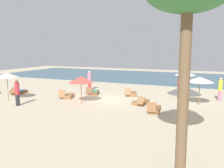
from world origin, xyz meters
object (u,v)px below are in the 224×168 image
person_1 (220,89)px  person_3 (89,81)px  lounger_0 (68,96)px  umbrella_1 (7,75)px  umbrella_2 (184,90)px  person_0 (179,87)px  person_2 (17,92)px  lounger_4 (19,92)px  lounger_6 (141,102)px  umbrella_3 (81,79)px  lounger_5 (94,92)px  umbrella_4 (185,73)px  lounger_1 (133,94)px  umbrella_0 (200,79)px  lounger_2 (155,109)px

person_1 → person_3: 11.76m
lounger_0 → person_3: bearing=92.4°
umbrella_1 → umbrella_2: 13.42m
person_0 → person_2: size_ratio=1.00×
lounger_4 → person_2: size_ratio=0.92×
umbrella_1 → lounger_6: bearing=16.3°
umbrella_2 → person_2: size_ratio=1.07×
lounger_4 → umbrella_3: bearing=-7.0°
lounger_5 → person_0: bearing=11.8°
umbrella_4 → person_2: 14.24m
lounger_1 → person_2: bearing=-133.2°
umbrella_1 → umbrella_4: umbrella_1 is taller
lounger_0 → umbrella_0: bearing=8.6°
umbrella_2 → umbrella_0: bearing=82.7°
lounger_0 → person_3: size_ratio=0.90×
person_2 → person_0: bearing=36.4°
umbrella_3 → person_0: umbrella_3 is taller
lounger_5 → person_2: (-3.04, -6.05, 0.78)m
lounger_6 → umbrella_0: bearing=18.7°
umbrella_3 → lounger_1: umbrella_3 is taller
umbrella_3 → lounger_4: 7.33m
umbrella_1 → umbrella_2: size_ratio=1.10×
umbrella_2 → lounger_5: bearing=148.7°
lounger_6 → person_0: size_ratio=0.96×
umbrella_4 → person_2: (-10.45, -9.62, -0.94)m
person_3 → lounger_6: bearing=-30.4°
umbrella_4 → lounger_2: bearing=-97.5°
umbrella_3 → person_1: umbrella_3 is taller
umbrella_4 → person_2: umbrella_4 is taller
person_1 → lounger_1: bearing=-174.0°
umbrella_3 → person_0: (6.49, 5.00, -0.85)m
person_3 → person_1: bearing=-0.8°
lounger_4 → person_3: size_ratio=0.90×
umbrella_2 → lounger_1: 7.87m
umbrella_4 → lounger_4: umbrella_4 is taller
lounger_1 → person_1: size_ratio=0.95×
lounger_1 → lounger_5: (-3.37, -0.77, 0.01)m
lounger_2 → umbrella_1: bearing=-173.8°
lounger_6 → person_3: person_3 is taller
umbrella_1 → person_3: umbrella_1 is taller
umbrella_0 → person_1: size_ratio=1.12×
umbrella_4 → person_1: bearing=-35.3°
person_2 → lounger_0: bearing=64.6°
person_2 → lounger_4: bearing=133.9°
umbrella_4 → lounger_1: bearing=-145.4°
person_3 → lounger_0: bearing=-87.6°
umbrella_1 → lounger_2: size_ratio=1.30×
umbrella_3 → lounger_5: umbrella_3 is taller
lounger_0 → person_2: person_2 is taller
umbrella_4 → person_1: size_ratio=1.12×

